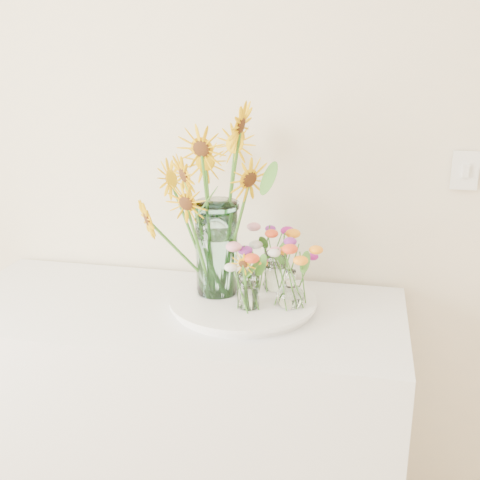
{
  "coord_description": "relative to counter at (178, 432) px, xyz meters",
  "views": [
    {
      "loc": [
        0.14,
        0.31,
        1.66
      ],
      "look_at": [
        -0.21,
        1.97,
        1.11
      ],
      "focal_mm": 45.0,
      "sensor_mm": 36.0,
      "label": 1
    }
  ],
  "objects": [
    {
      "name": "wildflower_posy_c",
      "position": [
        0.29,
        0.14,
        0.58
      ],
      "size": [
        0.21,
        0.21,
        0.21
      ],
      "primitive_type": null,
      "color": "orange",
      "rests_on": "tray"
    },
    {
      "name": "small_vase_a",
      "position": [
        0.24,
        -0.02,
        0.53
      ],
      "size": [
        0.08,
        0.08,
        0.11
      ],
      "primitive_type": "cylinder",
      "rotation": [
        0.0,
        0.0,
        0.19
      ],
      "color": "white",
      "rests_on": "tray"
    },
    {
      "name": "wildflower_posy_a",
      "position": [
        0.24,
        -0.02,
        0.58
      ],
      "size": [
        0.19,
        0.19,
        0.2
      ],
      "primitive_type": null,
      "color": "orange",
      "rests_on": "tray"
    },
    {
      "name": "tray",
      "position": [
        0.21,
        0.04,
        0.46
      ],
      "size": [
        0.42,
        0.42,
        0.02
      ],
      "primitive_type": "cylinder",
      "color": "white",
      "rests_on": "counter"
    },
    {
      "name": "counter",
      "position": [
        0.0,
        0.0,
        0.0
      ],
      "size": [
        1.4,
        0.6,
        0.9
      ],
      "primitive_type": "cube",
      "color": "white",
      "rests_on": "ground_plane"
    },
    {
      "name": "small_vase_b",
      "position": [
        0.36,
        0.01,
        0.53
      ],
      "size": [
        0.1,
        0.1,
        0.12
      ],
      "primitive_type": null,
      "rotation": [
        0.0,
        0.0,
        0.27
      ],
      "color": "white",
      "rests_on": "tray"
    },
    {
      "name": "wildflower_posy_b",
      "position": [
        0.36,
        0.01,
        0.58
      ],
      "size": [
        0.21,
        0.21,
        0.21
      ],
      "primitive_type": null,
      "color": "orange",
      "rests_on": "tray"
    },
    {
      "name": "mason_jar",
      "position": [
        0.12,
        0.07,
        0.62
      ],
      "size": [
        0.17,
        0.17,
        0.3
      ],
      "primitive_type": "cylinder",
      "rotation": [
        0.0,
        0.0,
        -0.39
      ],
      "color": "#A9E3E2",
      "rests_on": "tray"
    },
    {
      "name": "sunflower_bouquet",
      "position": [
        0.12,
        0.07,
        0.77
      ],
      "size": [
        1.11,
        1.11,
        0.58
      ],
      "primitive_type": null,
      "rotation": [
        0.0,
        0.0,
        -0.39
      ],
      "color": "#E9AD04",
      "rests_on": "tray"
    },
    {
      "name": "small_vase_c",
      "position": [
        0.29,
        0.14,
        0.54
      ],
      "size": [
        0.07,
        0.07,
        0.12
      ],
      "primitive_type": "cylinder",
      "rotation": [
        0.0,
        0.0,
        0.02
      ],
      "color": "white",
      "rests_on": "tray"
    }
  ]
}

